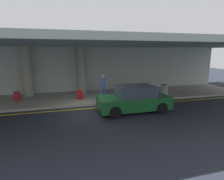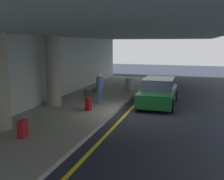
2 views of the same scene
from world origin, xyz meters
name	(u,v)px [view 1 (image 1 of 2)]	position (x,y,z in m)	size (l,w,h in m)	color
ground_plane	(92,111)	(0.00, 0.00, 0.00)	(60.00, 60.00, 0.00)	#1F232D
sidewalk	(85,97)	(0.00, 3.10, 0.07)	(26.00, 4.20, 0.15)	gray
lane_stripe_yellow	(90,108)	(0.00, 0.51, 0.00)	(26.00, 0.14, 0.01)	yellow
support_column_far_left	(27,72)	(-4.00, 4.46, 1.97)	(0.76, 0.76, 3.65)	gray
support_column_left_mid	(82,70)	(0.00, 4.46, 1.97)	(0.76, 0.76, 3.65)	gray
ceiling_overhang	(84,44)	(0.00, 2.60, 3.95)	(28.00, 13.20, 0.30)	#8A9B92
terminal_back_wall	(81,70)	(0.00, 5.35, 1.90)	(26.00, 0.30, 3.80)	#ABB8B0
car_dark_green	(134,99)	(2.37, -0.72, 0.71)	(4.10, 1.92, 1.50)	#144B21
traveler_with_luggage	(103,85)	(1.21, 2.31, 1.11)	(0.38, 0.38, 1.68)	#3D598E
suitcase_upright_primary	(80,95)	(-0.42, 2.33, 0.46)	(0.36, 0.22, 0.90)	#A00E0E
suitcase_upright_secondary	(17,96)	(-4.56, 3.08, 0.46)	(0.36, 0.22, 0.90)	maroon
bench_metal	(124,88)	(3.31, 3.71, 0.50)	(1.60, 0.50, 0.48)	slate
trash_bin_steel	(164,90)	(5.82, 1.76, 0.57)	(0.56, 0.56, 0.85)	gray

